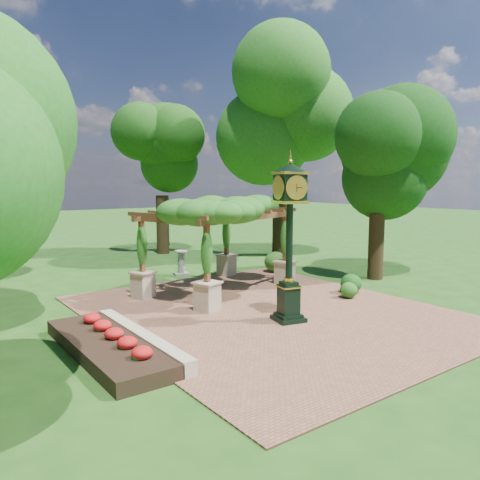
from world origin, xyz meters
TOP-DOWN VIEW (x-y plane):
  - ground at (0.00, 0.00)m, footprint 120.00×120.00m
  - brick_plaza at (0.00, 1.00)m, footprint 10.00×12.00m
  - border_wall at (-4.60, 0.50)m, footprint 0.35×5.00m
  - flower_bed at (-5.50, 0.50)m, footprint 1.50×5.00m
  - pedestal_clock at (-0.15, -0.15)m, footprint 1.13×1.13m
  - pergola at (0.39, 4.42)m, footprint 6.60×5.20m
  - sundial at (0.75, 7.98)m, footprint 0.79×0.79m
  - shrub_front at (3.47, 0.65)m, footprint 0.70×0.70m
  - shrub_mid at (4.15, 1.12)m, footprint 0.97×0.97m
  - shrub_back at (4.55, 5.91)m, footprint 1.05×1.05m
  - tree_north at (3.10, 14.33)m, footprint 3.71×3.71m
  - tree_east_far at (8.26, 9.87)m, footprint 5.05×5.05m
  - tree_east_near at (7.13, 2.32)m, footprint 4.59×4.59m

SIDE VIEW (x-z plane):
  - ground at x=0.00m, z-range 0.00..0.00m
  - brick_plaza at x=0.00m, z-range 0.00..0.04m
  - flower_bed at x=-5.50m, z-range 0.00..0.36m
  - border_wall at x=-4.60m, z-range 0.00..0.40m
  - shrub_front at x=3.47m, z-range 0.04..0.60m
  - shrub_mid at x=4.15m, z-range 0.04..0.75m
  - sundial at x=0.75m, z-range -0.07..1.05m
  - shrub_back at x=4.55m, z-range 0.04..0.98m
  - pedestal_clock at x=-0.15m, z-range 0.47..5.24m
  - pergola at x=0.39m, z-range 1.17..4.80m
  - tree_east_near at x=7.13m, z-range 1.37..8.67m
  - tree_north at x=3.10m, z-range 1.59..10.33m
  - tree_east_far at x=8.26m, z-range 2.15..13.74m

